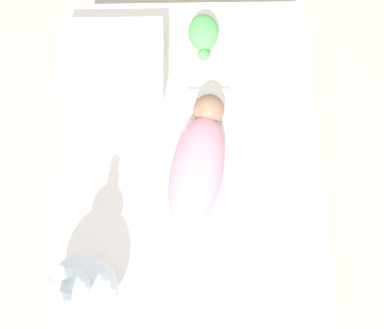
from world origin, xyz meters
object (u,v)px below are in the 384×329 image
swaddled_baby (197,164)px  turtle_plush (202,34)px  pillow (111,61)px  bunny_plush (80,290)px

swaddled_baby → turtle_plush: size_ratio=2.68×
pillow → turtle_plush: (-0.12, 0.33, -0.01)m
swaddled_baby → bunny_plush: (0.39, -0.34, 0.06)m
pillow → turtle_plush: bearing=109.5°
turtle_plush → swaddled_baby: bearing=-3.3°
pillow → turtle_plush: pillow is taller
pillow → swaddled_baby: bearing=37.2°
bunny_plush → swaddled_baby: bearing=138.8°
swaddled_baby → turtle_plush: bearing=8.3°
swaddled_baby → bunny_plush: size_ratio=1.33×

